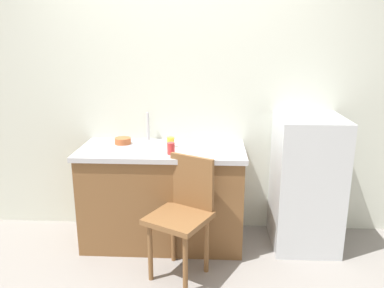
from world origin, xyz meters
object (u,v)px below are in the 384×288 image
(cup_red, at_px, (171,148))
(refrigerator, at_px, (306,183))
(terracotta_bowl, at_px, (123,141))
(chair, at_px, (183,211))
(cup_yellow, at_px, (171,142))

(cup_red, bearing_deg, refrigerator, 9.80)
(terracotta_bowl, bearing_deg, cup_red, -32.63)
(chair, bearing_deg, refrigerator, 54.14)
(refrigerator, relative_size, cup_red, 11.92)
(refrigerator, bearing_deg, cup_yellow, 179.24)
(chair, relative_size, terracotta_bowl, 6.43)
(chair, relative_size, cup_red, 9.52)
(cup_red, bearing_deg, chair, -68.68)
(chair, relative_size, cup_yellow, 10.74)
(cup_yellow, bearing_deg, cup_red, -83.32)
(terracotta_bowl, bearing_deg, chair, -45.93)
(terracotta_bowl, bearing_deg, cup_yellow, -10.59)
(chair, distance_m, cup_red, 0.50)
(cup_red, height_order, cup_yellow, cup_red)
(terracotta_bowl, distance_m, cup_yellow, 0.43)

